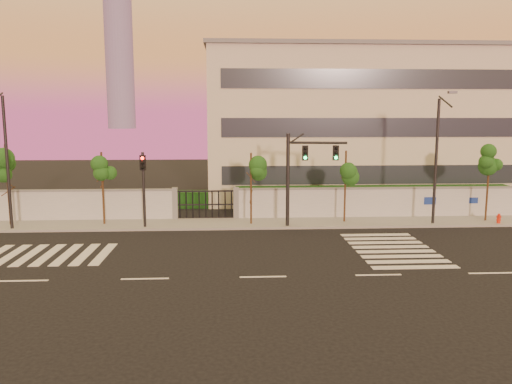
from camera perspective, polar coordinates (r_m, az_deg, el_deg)
ground at (r=21.59m, az=0.81°, el=-9.69°), size 120.00×120.00×0.00m
sidewalk at (r=31.70m, az=-0.44°, el=-3.61°), size 60.00×3.00×0.15m
perimeter_wall at (r=32.99m, az=-0.38°, el=-1.37°), size 60.00×0.36×2.20m
hedge_row at (r=35.79m, az=1.12°, el=-0.99°), size 41.00×4.25×1.80m
institutional_building at (r=43.70m, az=10.85°, el=7.62°), size 24.40×12.40×12.25m
distant_skyscraper at (r=312.05m, az=-15.51°, el=18.47°), size 16.00×16.00×118.00m
road_markings at (r=25.14m, az=-3.38°, el=-7.03°), size 57.00×7.62×0.02m
street_tree_b at (r=34.11m, az=-26.57°, el=2.65°), size 1.63×1.30×5.14m
street_tree_c at (r=32.18m, az=-17.14°, el=2.22°), size 1.55×1.23×4.64m
street_tree_d at (r=30.80m, az=-0.53°, el=2.26°), size 1.48×1.18×4.59m
street_tree_e at (r=31.96m, az=10.23°, el=2.47°), size 1.45×1.16×4.68m
street_tree_f at (r=35.10m, az=25.10°, el=2.62°), size 1.51×1.20×4.92m
traffic_signal_main at (r=30.33m, az=5.04°, el=2.66°), size 3.65×0.76×5.79m
traffic_signal_secondary at (r=30.72m, az=-12.74°, el=1.27°), size 0.36×0.35×4.69m
streetlight_west at (r=32.66m, az=-26.72°, el=3.72°), size 0.50×2.01×8.37m
streetlight_east at (r=32.62m, az=20.02°, el=3.98°), size 0.49×1.98×8.23m
fire_hydrant at (r=34.91m, az=25.98°, el=-2.84°), size 0.30×0.29×0.76m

